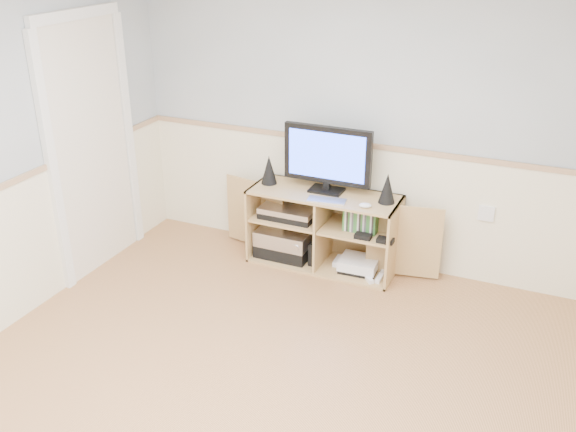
{
  "coord_description": "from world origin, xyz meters",
  "views": [
    {
      "loc": [
        1.41,
        -2.52,
        2.64
      ],
      "look_at": [
        -0.22,
        1.2,
        0.78
      ],
      "focal_mm": 40.0,
      "sensor_mm": 36.0,
      "label": 1
    }
  ],
  "objects_px": {
    "game_consoles": "(358,264)",
    "media_cabinet": "(326,226)",
    "monitor": "(327,157)",
    "keyboard": "(327,200)"
  },
  "relations": [
    {
      "from": "game_consoles",
      "to": "media_cabinet",
      "type": "bearing_deg",
      "value": 167.95
    },
    {
      "from": "game_consoles",
      "to": "keyboard",
      "type": "bearing_deg",
      "value": -152.47
    },
    {
      "from": "media_cabinet",
      "to": "monitor",
      "type": "xyz_separation_m",
      "value": [
        0.0,
        -0.01,
        0.61
      ]
    },
    {
      "from": "monitor",
      "to": "keyboard",
      "type": "bearing_deg",
      "value": -68.91
    },
    {
      "from": "monitor",
      "to": "game_consoles",
      "type": "distance_m",
      "value": 0.93
    },
    {
      "from": "monitor",
      "to": "keyboard",
      "type": "distance_m",
      "value": 0.35
    },
    {
      "from": "media_cabinet",
      "to": "monitor",
      "type": "bearing_deg",
      "value": -90.0
    },
    {
      "from": "media_cabinet",
      "to": "monitor",
      "type": "relative_size",
      "value": 2.64
    },
    {
      "from": "monitor",
      "to": "keyboard",
      "type": "height_order",
      "value": "monitor"
    },
    {
      "from": "keyboard",
      "to": "media_cabinet",
      "type": "bearing_deg",
      "value": 101.92
    }
  ]
}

